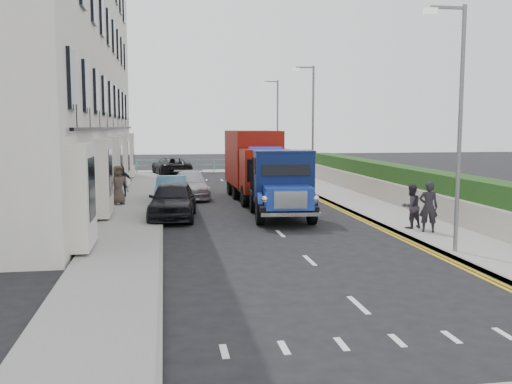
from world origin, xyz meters
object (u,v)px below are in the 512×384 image
pedestrian_east_near (428,207)px  bedford_lorry (283,189)px  lamp_near (456,115)px  lamp_far (276,122)px  lamp_mid (311,121)px  red_lorry (255,163)px  parked_car_front (173,200)px

pedestrian_east_near → bedford_lorry: bearing=-21.7°
lamp_near → lamp_far: (0.00, 26.00, 0.00)m
lamp_mid → red_lorry: (-3.55, -2.57, -2.15)m
bedford_lorry → parked_car_front: bedford_lorry is taller
pedestrian_east_near → parked_car_front: bearing=-9.6°
lamp_far → lamp_mid: bearing=-90.0°
lamp_mid → bedford_lorry: size_ratio=1.19×
lamp_mid → lamp_near: bearing=-90.0°
red_lorry → parked_car_front: bearing=-128.7°
red_lorry → pedestrian_east_near: (4.25, -10.52, -0.86)m
lamp_far → lamp_near: bearing=-90.0°
parked_car_front → pedestrian_east_near: pedestrian_east_near is taller
lamp_far → parked_car_front: bearing=-113.3°
lamp_far → bedford_lorry: size_ratio=1.19×
lamp_near → pedestrian_east_near: size_ratio=4.07×
pedestrian_east_near → red_lorry: bearing=-47.1°
red_lorry → pedestrian_east_near: 11.37m
lamp_near → parked_car_front: bearing=134.6°
lamp_far → bedford_lorry: 19.73m
bedford_lorry → pedestrian_east_near: bedford_lorry is taller
lamp_far → red_lorry: size_ratio=1.05×
lamp_mid → red_lorry: bearing=-144.1°
lamp_near → red_lorry: (-3.55, 13.43, -2.15)m
lamp_mid → bedford_lorry: lamp_mid is taller
parked_car_front → pedestrian_east_near: 9.83m
lamp_near → lamp_mid: same height
lamp_mid → parked_car_front: bearing=-133.8°
lamp_far → bedford_lorry: lamp_far is taller
red_lorry → bedford_lorry: bearing=-90.9°
lamp_mid → lamp_far: (0.00, 10.00, 0.00)m
parked_car_front → pedestrian_east_near: (8.47, -4.99, 0.23)m
lamp_mid → red_lorry: 4.88m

